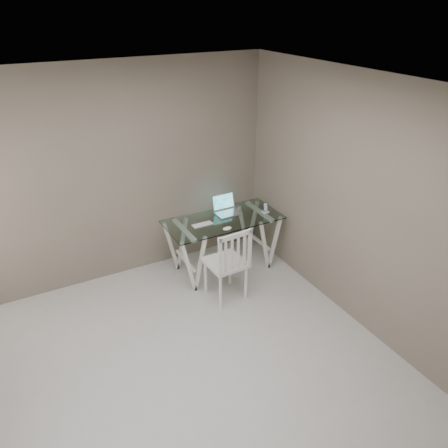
% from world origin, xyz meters
% --- Properties ---
extents(room, '(4.50, 4.52, 2.71)m').
position_xyz_m(room, '(-0.06, 0.02, 1.72)').
color(room, '#AAA7A3').
rests_on(room, ground).
extents(desk, '(1.50, 0.70, 0.75)m').
position_xyz_m(desk, '(1.18, 1.69, 0.38)').
color(desk, silver).
rests_on(desk, ground).
extents(chair, '(0.46, 0.46, 0.97)m').
position_xyz_m(chair, '(0.92, 1.06, 0.53)').
color(chair, silver).
rests_on(chair, ground).
extents(laptop, '(0.32, 0.28, 0.23)m').
position_xyz_m(laptop, '(1.31, 1.85, 0.80)').
color(laptop, silver).
rests_on(laptop, desk).
extents(keyboard, '(0.28, 0.12, 0.01)m').
position_xyz_m(keyboard, '(0.87, 1.67, 0.75)').
color(keyboard, silver).
rests_on(keyboard, desk).
extents(mouse, '(0.12, 0.07, 0.04)m').
position_xyz_m(mouse, '(1.09, 1.41, 0.76)').
color(mouse, white).
rests_on(mouse, desk).
extents(phone_dock, '(0.07, 0.07, 0.14)m').
position_xyz_m(phone_dock, '(1.77, 1.60, 0.78)').
color(phone_dock, white).
rests_on(phone_dock, desk).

